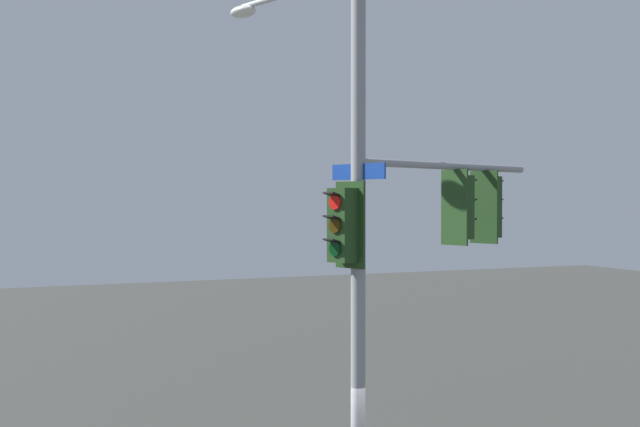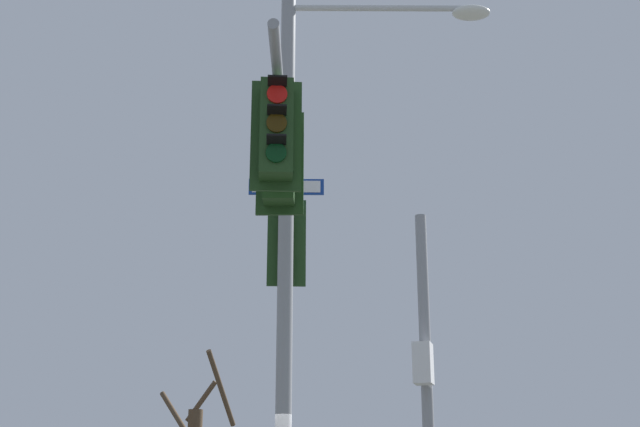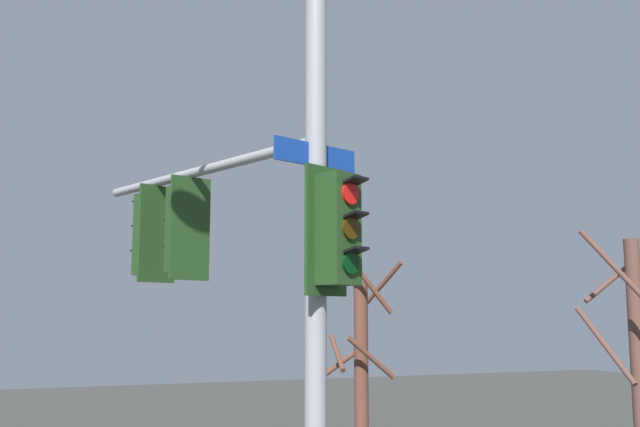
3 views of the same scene
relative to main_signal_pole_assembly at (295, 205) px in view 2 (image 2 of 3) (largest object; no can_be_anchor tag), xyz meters
The scene contains 2 objects.
main_signal_pole_assembly is the anchor object (origin of this frame).
secondary_pole_assembly 8.73m from the main_signal_pole_assembly, 91.72° to the left, with size 0.42×0.76×7.73m.
Camera 2 is at (4.07, -11.21, 1.38)m, focal length 49.30 mm.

